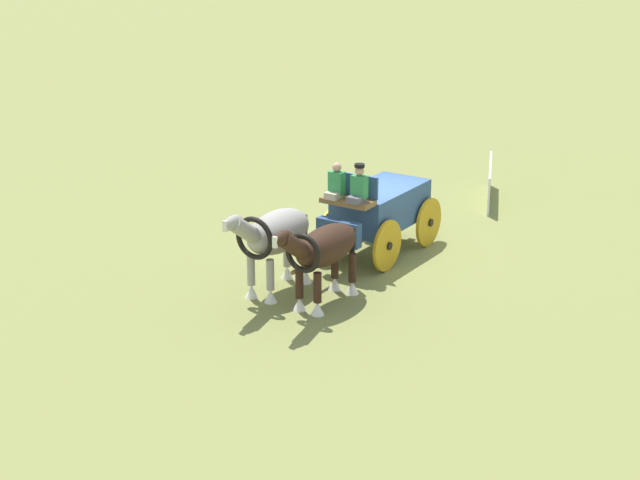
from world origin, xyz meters
TOP-DOWN VIEW (x-y plane):
  - ground_plane at (0.00, 0.00)m, footprint 220.00×220.00m
  - show_wagon at (0.17, -0.03)m, footprint 5.75×2.27m
  - draft_horse_near at (3.77, 0.00)m, footprint 3.11×1.21m
  - draft_horse_off at (3.52, -1.28)m, footprint 3.06×1.31m
  - sponsor_banner at (-5.53, 1.43)m, footprint 3.13×0.80m

SIDE VIEW (x-z plane):
  - ground_plane at x=0.00m, z-range 0.00..0.00m
  - sponsor_banner at x=-5.53m, z-range 0.00..1.10m
  - show_wagon at x=0.17m, z-range -0.17..2.55m
  - draft_horse_near at x=3.77m, z-range 0.22..2.37m
  - draft_horse_off at x=3.52m, z-range 0.25..2.51m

